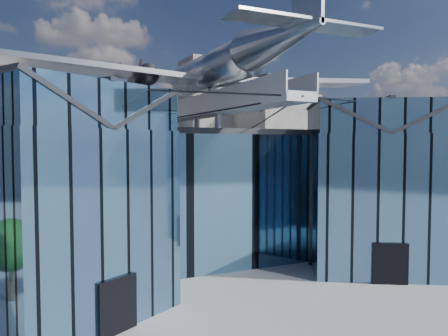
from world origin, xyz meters
name	(u,v)px	position (x,y,z in m)	size (l,w,h in m)	color
ground_plane	(237,282)	(0.00, 0.00, 0.00)	(120.00, 120.00, 0.00)	gray
museum	(203,188)	(0.00, 5.82, 5.54)	(32.88, 24.50, 17.60)	teal
bg_towers	(111,138)	(1.45, 50.49, 10.01)	(77.00, 24.50, 26.00)	gray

